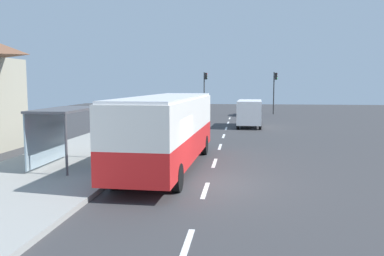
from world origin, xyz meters
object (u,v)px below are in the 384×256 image
Objects in this scene: traffic_light_far_side at (205,86)px; bus_shelter at (59,122)px; white_van at (250,111)px; recycling_bin_red at (113,153)px; recycling_bin_orange at (118,150)px; sedan_near at (248,109)px; traffic_light_near_side at (275,86)px; recycling_bin_yellow at (108,156)px; bus at (168,127)px; recycling_bin_blue at (103,159)px.

traffic_light_far_side is 34.83m from bus_shelter.
white_van is 1.02× the size of traffic_light_far_side.
traffic_light_far_side is (1.10, 33.97, 2.77)m from recycling_bin_red.
recycling_bin_red is 0.70m from recycling_bin_orange.
sedan_near is at bearing 78.15° from recycling_bin_red.
recycling_bin_orange is at bearing -106.63° from traffic_light_near_side.
recycling_bin_yellow is at bearing -105.98° from traffic_light_near_side.
white_van is 1.32× the size of bus_shelter.
white_van is 5.55× the size of recycling_bin_red.
bus is 34.01m from traffic_light_near_side.
traffic_light_near_side reaches higher than white_van.
recycling_bin_orange is 0.19× the size of traffic_light_near_side.
bus is 11.67× the size of recycling_bin_orange.
bus reaches higher than recycling_bin_orange.
recycling_bin_yellow is 1.00× the size of recycling_bin_red.
bus is 31.27m from sedan_near.
recycling_bin_red is (0.00, 1.40, 0.00)m from recycling_bin_blue.
bus_shelter is (-2.21, 0.02, 1.44)m from recycling_bin_yellow.
recycling_bin_yellow is 1.40m from recycling_bin_orange.
traffic_light_far_side reaches higher than recycling_bin_blue.
bus is 2.76m from recycling_bin_red.
bus_shelter is (-2.21, -1.38, 1.44)m from recycling_bin_orange.
recycling_bin_blue is 35.49m from traffic_light_far_side.
recycling_bin_red and recycling_bin_orange have the same top height.
recycling_bin_blue is 1.00× the size of recycling_bin_yellow.
recycling_bin_orange is at bearing 90.00° from recycling_bin_red.
traffic_light_far_side reaches higher than traffic_light_near_side.
recycling_bin_yellow is at bearing -0.54° from bus_shelter.
recycling_bin_yellow is (-6.40, -18.73, -0.69)m from white_van.
recycling_bin_yellow is at bearing -101.60° from sedan_near.
recycling_bin_blue is at bearing -91.78° from traffic_light_far_side.
traffic_light_far_side is at bearing 174.69° from traffic_light_near_side.
bus reaches higher than sedan_near.
white_van is at bearing -102.29° from traffic_light_near_side.
traffic_light_near_side reaches higher than bus_shelter.
sedan_near is 30.95m from recycling_bin_orange.
traffic_light_near_side is (9.70, 33.87, 2.75)m from recycling_bin_yellow.
traffic_light_near_side reaches higher than sedan_near.
recycling_bin_blue is (-6.50, -32.36, -0.14)m from sedan_near.
bus_shelter is (-2.21, -0.68, 1.44)m from recycling_bin_red.
traffic_light_near_side reaches higher than recycling_bin_yellow.
bus_shelter is (-3.31, -34.64, -1.33)m from traffic_light_far_side.
sedan_near is (4.01, 31.00, -1.05)m from bus.
sedan_near is 4.71× the size of recycling_bin_yellow.
recycling_bin_yellow is (-6.50, -31.66, -0.14)m from sedan_near.
sedan_near reaches higher than recycling_bin_orange.
bus reaches higher than bus_shelter.
traffic_light_near_side is at bearing 74.33° from recycling_bin_blue.
traffic_light_near_side is at bearing 73.70° from recycling_bin_red.
recycling_bin_red is at bearing -106.30° from traffic_light_near_side.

